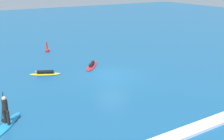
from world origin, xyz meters
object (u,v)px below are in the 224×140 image
(surfer_on_yellow_board, at_px, (45,73))
(marker_buoy, at_px, (47,50))
(surfer_on_red_board, at_px, (92,65))
(surfer_on_blue_board, at_px, (7,118))

(surfer_on_yellow_board, xyz_separation_m, marker_buoy, (2.79, 7.69, 0.07))
(surfer_on_red_board, distance_m, marker_buoy, 7.93)
(surfer_on_blue_board, relative_size, marker_buoy, 2.21)
(surfer_on_blue_board, distance_m, surfer_on_red_board, 12.13)
(surfer_on_blue_board, relative_size, surfer_on_red_board, 0.94)
(surfer_on_blue_board, bearing_deg, surfer_on_red_board, -13.92)
(surfer_on_yellow_board, xyz_separation_m, surfer_on_blue_board, (-4.77, -7.57, 0.33))
(surfer_on_yellow_board, height_order, surfer_on_blue_board, surfer_on_blue_board)
(surfer_on_red_board, bearing_deg, surfer_on_yellow_board, 129.64)
(surfer_on_yellow_board, distance_m, marker_buoy, 8.18)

